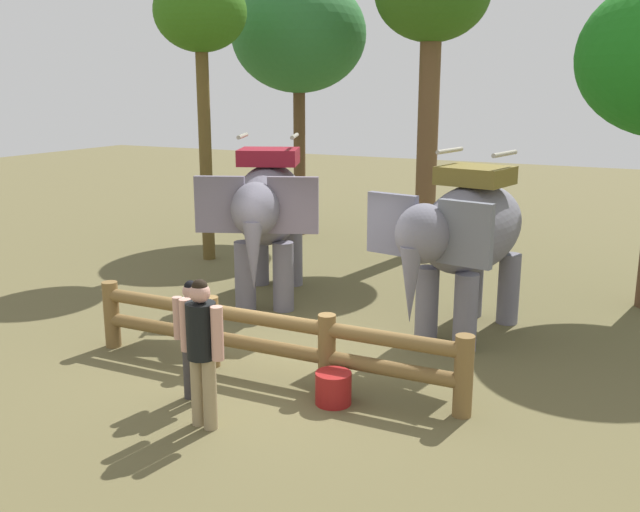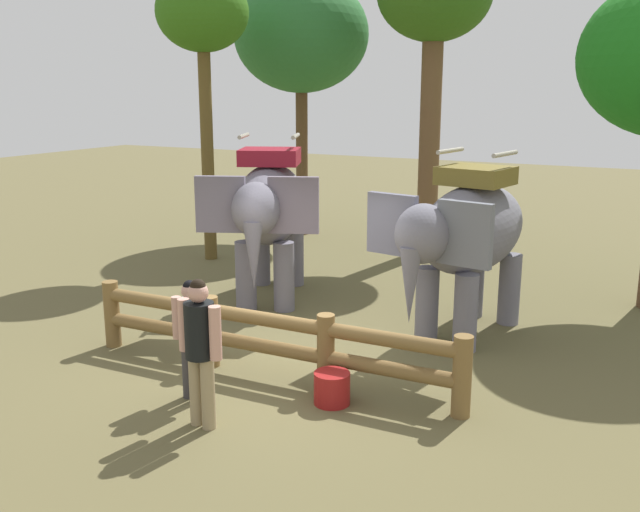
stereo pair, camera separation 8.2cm
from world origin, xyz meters
TOP-DOWN VIEW (x-y plane):
  - ground_plane at (0.00, 0.00)m, footprint 60.00×60.00m
  - log_fence at (0.00, -0.26)m, footprint 5.81×0.34m
  - elephant_near_left at (-1.88, 2.96)m, footprint 2.73×3.71m
  - elephant_center at (1.96, 2.67)m, footprint 2.12×3.58m
  - tourist_woman_in_black at (-0.47, -1.31)m, footprint 0.57×0.31m
  - tourist_man_in_blue at (0.10, -1.88)m, footprint 0.64×0.40m
  - tree_far_left at (-0.57, 8.19)m, footprint 2.66×2.66m
  - tree_far_right at (-4.32, 8.71)m, footprint 3.52×3.52m
  - tree_deep_back at (-4.86, 5.18)m, footprint 2.05×2.05m
  - feed_bucket at (1.20, -0.62)m, footprint 0.47×0.47m

SIDE VIEW (x-z plane):
  - ground_plane at x=0.00m, z-range 0.00..0.00m
  - feed_bucket at x=1.20m, z-range 0.00..0.42m
  - log_fence at x=0.00m, z-range 0.08..1.13m
  - tourist_woman_in_black at x=-0.47m, z-range 0.13..1.73m
  - tourist_man_in_blue at x=0.10m, z-range 0.14..1.98m
  - elephant_center at x=1.96m, z-range 0.19..3.20m
  - elephant_near_left at x=-1.88m, z-range 0.19..3.32m
  - tree_far_right at x=-4.32m, z-range 1.87..8.66m
  - tree_deep_back at x=-4.86m, z-range 2.19..8.64m
  - tree_far_left at x=-0.57m, z-range 2.22..9.45m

